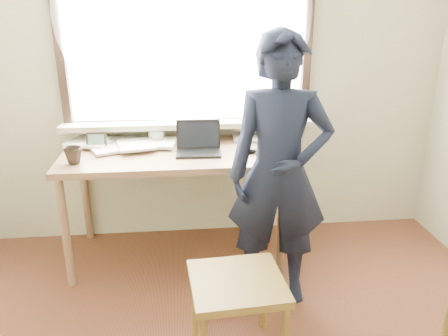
{
  "coord_description": "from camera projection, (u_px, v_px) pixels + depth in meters",
  "views": [
    {
      "loc": [
        -0.27,
        -1.26,
        1.73
      ],
      "look_at": [
        -0.04,
        0.95,
        0.92
      ],
      "focal_mm": 35.0,
      "sensor_mm": 36.0,
      "label": 1
    }
  ],
  "objects": [
    {
      "name": "picture_frame",
      "position": [
        97.0,
        141.0,
        3.03
      ],
      "size": [
        0.14,
        0.02,
        0.11
      ],
      "color": "black",
      "rests_on": "desk"
    },
    {
      "name": "laptop",
      "position": [
        199.0,
        145.0,
        2.98
      ],
      "size": [
        0.31,
        0.26,
        0.21
      ],
      "color": "black",
      "rests_on": "desk"
    },
    {
      "name": "mouse",
      "position": [
        250.0,
        150.0,
        2.96
      ],
      "size": [
        0.1,
        0.07,
        0.04
      ],
      "primitive_type": "ellipsoid",
      "color": "black",
      "rests_on": "desk"
    },
    {
      "name": "book_b",
      "position": [
        233.0,
        138.0,
        3.29
      ],
      "size": [
        0.19,
        0.25,
        0.02
      ],
      "primitive_type": "imported",
      "rotation": [
        0.0,
        0.0,
        -0.05
      ],
      "color": "white",
      "rests_on": "desk"
    },
    {
      "name": "mug_dark",
      "position": [
        73.0,
        155.0,
        2.75
      ],
      "size": [
        0.13,
        0.13,
        0.11
      ],
      "primitive_type": "imported",
      "rotation": [
        0.0,
        0.0,
        -0.16
      ],
      "color": "black",
      "rests_on": "desk"
    },
    {
      "name": "person",
      "position": [
        279.0,
        174.0,
        2.56
      ],
      "size": [
        0.66,
        0.49,
        1.64
      ],
      "primitive_type": "imported",
      "rotation": [
        0.0,
        0.0,
        -0.17
      ],
      "color": "black",
      "rests_on": "ground"
    },
    {
      "name": "work_chair",
      "position": [
        237.0,
        292.0,
        2.19
      ],
      "size": [
        0.49,
        0.47,
        0.47
      ],
      "color": "brown",
      "rests_on": "ground"
    },
    {
      "name": "desk_clutter",
      "position": [
        131.0,
        143.0,
        3.11
      ],
      "size": [
        0.71,
        0.48,
        0.05
      ],
      "color": "white",
      "rests_on": "desk"
    },
    {
      "name": "mug_white",
      "position": [
        156.0,
        136.0,
        3.19
      ],
      "size": [
        0.17,
        0.17,
        0.09
      ],
      "primitive_type": "imported",
      "rotation": [
        0.0,
        0.0,
        0.7
      ],
      "color": "white",
      "rests_on": "desk"
    },
    {
      "name": "room_shell",
      "position": [
        253.0,
        40.0,
        1.42
      ],
      "size": [
        3.52,
        4.02,
        2.61
      ],
      "color": "beige",
      "rests_on": "ground"
    },
    {
      "name": "book_a",
      "position": [
        109.0,
        143.0,
        3.13
      ],
      "size": [
        0.26,
        0.31,
        0.03
      ],
      "primitive_type": "imported",
      "rotation": [
        0.0,
        0.0,
        0.22
      ],
      "color": "white",
      "rests_on": "desk"
    },
    {
      "name": "desk",
      "position": [
        174.0,
        162.0,
        3.04
      ],
      "size": [
        1.51,
        0.76,
        0.81
      ],
      "color": "#856242",
      "rests_on": "ground"
    }
  ]
}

